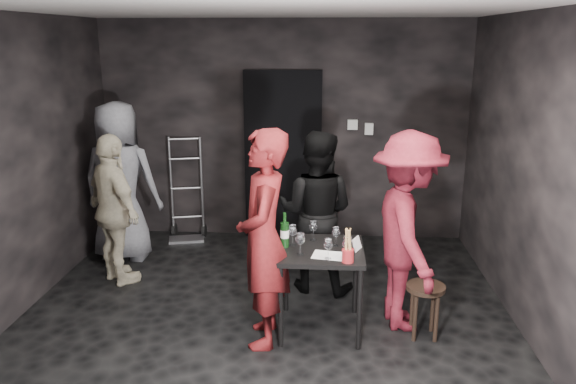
# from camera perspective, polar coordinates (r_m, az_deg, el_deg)

# --- Properties ---
(floor) EXTENTS (4.50, 5.00, 0.02)m
(floor) POSITION_cam_1_polar(r_m,az_deg,el_deg) (5.06, -2.63, -13.85)
(floor) COLOR black
(floor) RESTS_ON ground
(ceiling) EXTENTS (4.50, 5.00, 0.02)m
(ceiling) POSITION_cam_1_polar(r_m,az_deg,el_deg) (4.42, -3.09, 18.32)
(ceiling) COLOR silver
(ceiling) RESTS_ON ground
(wall_back) EXTENTS (4.50, 0.04, 2.70)m
(wall_back) POSITION_cam_1_polar(r_m,az_deg,el_deg) (7.00, -0.48, 6.19)
(wall_back) COLOR black
(wall_back) RESTS_ON ground
(wall_front) EXTENTS (4.50, 0.04, 2.70)m
(wall_front) POSITION_cam_1_polar(r_m,az_deg,el_deg) (2.26, -10.39, -14.80)
(wall_front) COLOR black
(wall_front) RESTS_ON ground
(wall_right) EXTENTS (0.04, 5.00, 2.70)m
(wall_right) POSITION_cam_1_polar(r_m,az_deg,el_deg) (4.85, 24.62, 0.57)
(wall_right) COLOR black
(wall_right) RESTS_ON ground
(doorway) EXTENTS (0.95, 0.10, 2.10)m
(doorway) POSITION_cam_1_polar(r_m,az_deg,el_deg) (6.99, -0.51, 3.68)
(doorway) COLOR black
(doorway) RESTS_ON ground
(wallbox_upper) EXTENTS (0.12, 0.06, 0.12)m
(wallbox_upper) POSITION_cam_1_polar(r_m,az_deg,el_deg) (6.92, 6.57, 6.82)
(wallbox_upper) COLOR #B7B7B2
(wallbox_upper) RESTS_ON wall_back
(wallbox_lower) EXTENTS (0.10, 0.06, 0.14)m
(wallbox_lower) POSITION_cam_1_polar(r_m,az_deg,el_deg) (6.94, 8.22, 6.37)
(wallbox_lower) COLOR #B7B7B2
(wallbox_lower) RESTS_ON wall_back
(hand_truck) EXTENTS (0.43, 0.36, 1.30)m
(hand_truck) POSITION_cam_1_polar(r_m,az_deg,el_deg) (7.23, -10.20, -2.90)
(hand_truck) COLOR #B2B2B7
(hand_truck) RESTS_ON floor
(tasting_table) EXTENTS (0.72, 0.72, 0.75)m
(tasting_table) POSITION_cam_1_polar(r_m,az_deg,el_deg) (4.82, 3.35, -6.84)
(tasting_table) COLOR black
(tasting_table) RESTS_ON floor
(stool) EXTENTS (0.33, 0.33, 0.47)m
(stool) POSITION_cam_1_polar(r_m,az_deg,el_deg) (4.95, 13.76, -10.26)
(stool) COLOR black
(stool) RESTS_ON floor
(server_red) EXTENTS (0.58, 0.83, 2.17)m
(server_red) POSITION_cam_1_polar(r_m,az_deg,el_deg) (4.49, -2.53, -2.63)
(server_red) COLOR maroon
(server_red) RESTS_ON floor
(woman_black) EXTENTS (0.94, 0.65, 1.75)m
(woman_black) POSITION_cam_1_polar(r_m,az_deg,el_deg) (5.53, 2.87, -1.41)
(woman_black) COLOR black
(woman_black) RESTS_ON floor
(man_maroon) EXTENTS (0.77, 1.37, 2.01)m
(man_maroon) POSITION_cam_1_polar(r_m,az_deg,el_deg) (4.88, 12.14, -2.43)
(man_maroon) COLOR maroon
(man_maroon) RESTS_ON floor
(bystander_cream) EXTENTS (1.01, 0.99, 1.63)m
(bystander_cream) POSITION_cam_1_polar(r_m,az_deg,el_deg) (5.95, -17.25, -1.47)
(bystander_cream) COLOR beige
(bystander_cream) RESTS_ON floor
(bystander_grey) EXTENTS (1.11, 0.67, 2.19)m
(bystander_grey) POSITION_cam_1_polar(r_m,az_deg,el_deg) (6.53, -16.79, 2.58)
(bystander_grey) COLOR slate
(bystander_grey) RESTS_ON floor
(tasting_mat) EXTENTS (0.32, 0.24, 0.00)m
(tasting_mat) POSITION_cam_1_polar(r_m,az_deg,el_deg) (4.63, 4.33, -6.45)
(tasting_mat) COLOR white
(tasting_mat) RESTS_ON tasting_table
(wine_glass_a) EXTENTS (0.09, 0.09, 0.21)m
(wine_glass_a) POSITION_cam_1_polar(r_m,az_deg,el_deg) (4.61, 1.25, -5.20)
(wine_glass_a) COLOR white
(wine_glass_a) RESTS_ON tasting_table
(wine_glass_b) EXTENTS (0.08, 0.08, 0.20)m
(wine_glass_b) POSITION_cam_1_polar(r_m,az_deg,el_deg) (4.81, 0.46, -4.31)
(wine_glass_b) COLOR white
(wine_glass_b) RESTS_ON tasting_table
(wine_glass_c) EXTENTS (0.09, 0.09, 0.19)m
(wine_glass_c) POSITION_cam_1_polar(r_m,az_deg,el_deg) (4.94, 2.59, -3.84)
(wine_glass_c) COLOR white
(wine_glass_c) RESTS_ON tasting_table
(wine_glass_d) EXTENTS (0.07, 0.07, 0.19)m
(wine_glass_d) POSITION_cam_1_polar(r_m,az_deg,el_deg) (4.54, 4.10, -5.69)
(wine_glass_d) COLOR white
(wine_glass_d) RESTS_ON tasting_table
(wine_glass_e) EXTENTS (0.10, 0.10, 0.22)m
(wine_glass_e) POSITION_cam_1_polar(r_m,az_deg,el_deg) (4.53, 6.05, -5.57)
(wine_glass_e) COLOR white
(wine_glass_e) RESTS_ON tasting_table
(wine_glass_f) EXTENTS (0.09, 0.09, 0.19)m
(wine_glass_f) POSITION_cam_1_polar(r_m,az_deg,el_deg) (4.82, 4.87, -4.43)
(wine_glass_f) COLOR white
(wine_glass_f) RESTS_ON tasting_table
(wine_bottle) EXTENTS (0.07, 0.07, 0.30)m
(wine_bottle) POSITION_cam_1_polar(r_m,az_deg,el_deg) (4.77, -0.34, -4.27)
(wine_bottle) COLOR black
(wine_bottle) RESTS_ON tasting_table
(breadstick_cup) EXTENTS (0.10, 0.10, 0.30)m
(breadstick_cup) POSITION_cam_1_polar(r_m,az_deg,el_deg) (4.48, 6.13, -5.47)
(breadstick_cup) COLOR maroon
(breadstick_cup) RESTS_ON tasting_table
(reserved_card) EXTENTS (0.14, 0.17, 0.11)m
(reserved_card) POSITION_cam_1_polar(r_m,az_deg,el_deg) (4.75, 6.59, -5.26)
(reserved_card) COLOR white
(reserved_card) RESTS_ON tasting_table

